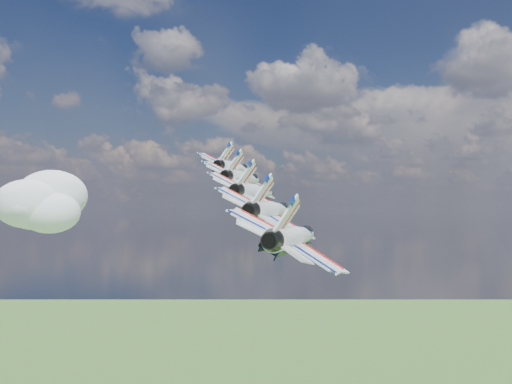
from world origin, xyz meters
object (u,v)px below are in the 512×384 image
Objects in this scene: jet_0 at (235,168)px; jet_3 at (272,210)px; jet_1 at (244,178)px; jet_4 at (295,237)px; jet_2 at (256,192)px.

jet_0 is 1.00× the size of jet_3.
jet_1 is 1.00× the size of jet_3.
jet_4 is at bearing -62.16° from jet_1.
jet_0 is at bearing 117.84° from jet_4.
jet_0 is 48.86m from jet_4.
jet_0 is at bearing 117.84° from jet_3.
jet_4 is at bearing -62.16° from jet_3.
jet_0 reaches higher than jet_1.
jet_0 is at bearing 117.84° from jet_2.
jet_2 is 1.00× the size of jet_3.
jet_1 is 36.64m from jet_4.
jet_2 is (8.35, -8.54, -2.55)m from jet_1.
jet_1 is (8.35, -8.54, -2.55)m from jet_0.
jet_2 is at bearing -62.16° from jet_1.
jet_4 is (33.39, -34.18, -10.19)m from jet_0.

